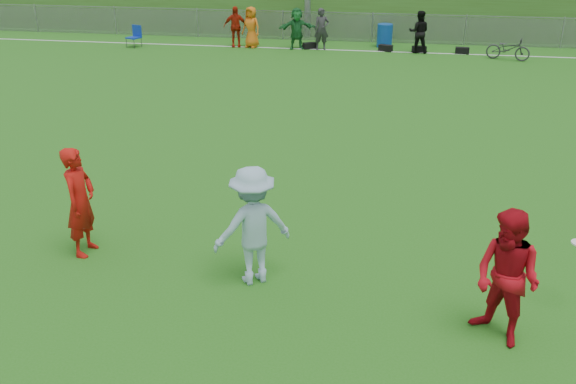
% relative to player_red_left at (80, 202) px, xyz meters
% --- Properties ---
extents(ground, '(120.00, 120.00, 0.00)m').
position_rel_player_red_left_xyz_m(ground, '(3.99, -0.02, -0.96)').
color(ground, '#216715').
rests_on(ground, ground).
extents(sideline_far, '(60.00, 0.10, 0.01)m').
position_rel_player_red_left_xyz_m(sideline_far, '(3.99, 17.98, -0.95)').
color(sideline_far, white).
rests_on(sideline_far, ground).
extents(fence, '(58.00, 0.06, 1.30)m').
position_rel_player_red_left_xyz_m(fence, '(3.99, 19.98, -0.31)').
color(fence, gray).
rests_on(fence, ground).
extents(spectator_row, '(8.64, 0.99, 1.69)m').
position_rel_player_red_left_xyz_m(spectator_row, '(1.32, 17.98, -0.11)').
color(spectator_row, '#A71E0B').
rests_on(spectator_row, ground).
extents(gear_bags, '(6.89, 0.53, 0.26)m').
position_rel_player_red_left_xyz_m(gear_bags, '(4.98, 18.08, -0.83)').
color(gear_bags, black).
rests_on(gear_bags, ground).
extents(player_red_left, '(0.48, 0.71, 1.91)m').
position_rel_player_red_left_xyz_m(player_red_left, '(0.00, 0.00, 0.00)').
color(player_red_left, '#AF120C').
rests_on(player_red_left, ground).
extents(player_red_center, '(1.18, 1.18, 1.93)m').
position_rel_player_red_left_xyz_m(player_red_center, '(6.70, -1.37, 0.01)').
color(player_red_center, '#AD0C16').
rests_on(player_red_center, ground).
extents(player_blue, '(1.44, 1.27, 1.94)m').
position_rel_player_red_left_xyz_m(player_blue, '(3.05, -0.42, 0.01)').
color(player_blue, '#91B8C9').
rests_on(player_blue, ground).
extents(recycling_bin, '(0.78, 0.78, 0.97)m').
position_rel_player_red_left_xyz_m(recycling_bin, '(4.58, 18.98, -0.47)').
color(recycling_bin, '#0D3E96').
rests_on(recycling_bin, ground).
extents(camp_chair, '(0.66, 0.67, 0.90)m').
position_rel_player_red_left_xyz_m(camp_chair, '(-6.00, 17.20, -0.69)').
color(camp_chair, '#0E2E9D').
rests_on(camp_chair, ground).
extents(bicycle, '(1.76, 1.05, 0.87)m').
position_rel_player_red_left_xyz_m(bicycle, '(9.41, 17.18, -0.52)').
color(bicycle, '#2D2D30').
rests_on(bicycle, ground).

